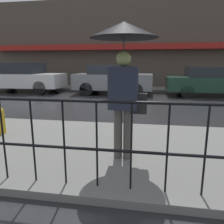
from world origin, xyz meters
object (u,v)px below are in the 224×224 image
at_px(fire_hydrant, 0,120).
at_px(car_dark_green, 215,81).
at_px(pedestrian, 124,55).
at_px(car_grey, 113,79).
at_px(car_white, 23,77).

bearing_deg(fire_hydrant, car_dark_green, 49.24).
relative_size(car_dark_green, fire_hydrant, 8.21).
relative_size(pedestrian, fire_hydrant, 3.56).
bearing_deg(car_grey, car_dark_green, 0.00).
height_order(pedestrian, fire_hydrant, pedestrian).
bearing_deg(fire_hydrant, car_white, 117.71).
xyz_separation_m(pedestrian, car_grey, (-1.45, 8.07, -0.90)).
distance_m(pedestrian, car_grey, 8.25).
xyz_separation_m(pedestrian, car_white, (-6.52, 8.07, -0.86)).
bearing_deg(car_white, pedestrian, -51.07).
xyz_separation_m(car_grey, car_dark_green, (5.01, 0.00, -0.05)).
bearing_deg(car_dark_green, fire_hydrant, -130.76).
height_order(car_dark_green, fire_hydrant, car_dark_green).
relative_size(car_white, fire_hydrant, 7.75).
bearing_deg(car_white, car_grey, -0.00).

